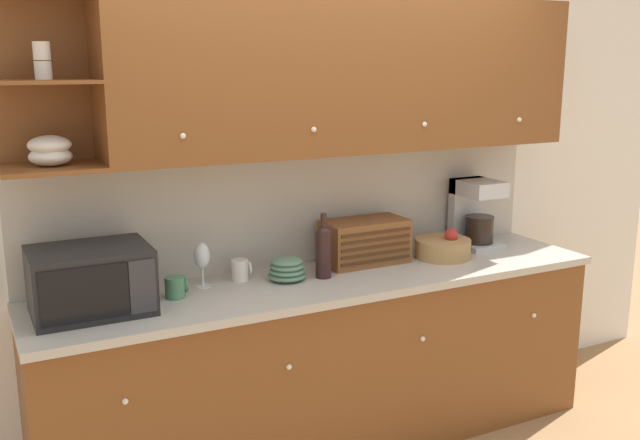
% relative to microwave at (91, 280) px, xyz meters
% --- Properties ---
extents(ground_plane, '(24.00, 24.00, 0.00)m').
position_rel_microwave_xyz_m(ground_plane, '(1.16, 0.30, -1.08)').
color(ground_plane, '#9E754C').
extents(wall_back, '(5.37, 0.06, 2.60)m').
position_rel_microwave_xyz_m(wall_back, '(1.16, 0.33, 0.22)').
color(wall_back, white).
rests_on(wall_back, ground_plane).
extents(counter_unit, '(2.99, 0.66, 0.94)m').
position_rel_microwave_xyz_m(counter_unit, '(1.16, -0.01, -0.61)').
color(counter_unit, brown).
rests_on(counter_unit, ground_plane).
extents(backsplash_panel, '(2.97, 0.01, 0.62)m').
position_rel_microwave_xyz_m(backsplash_panel, '(1.16, 0.30, 0.16)').
color(backsplash_panel, '#B7B2A8').
rests_on(backsplash_panel, counter_unit).
extents(upper_cabinets, '(2.97, 0.38, 0.78)m').
position_rel_microwave_xyz_m(upper_cabinets, '(1.33, 0.12, 0.86)').
color(upper_cabinets, brown).
rests_on(upper_cabinets, backsplash_panel).
extents(microwave, '(0.50, 0.38, 0.29)m').
position_rel_microwave_xyz_m(microwave, '(0.00, 0.00, 0.00)').
color(microwave, black).
rests_on(microwave, counter_unit).
extents(mug, '(0.10, 0.09, 0.10)m').
position_rel_microwave_xyz_m(mug, '(0.38, 0.03, -0.10)').
color(mug, '#4C845B').
rests_on(mug, counter_unit).
extents(wine_glass, '(0.08, 0.08, 0.22)m').
position_rel_microwave_xyz_m(wine_glass, '(0.54, 0.12, 0.01)').
color(wine_glass, silver).
rests_on(wine_glass, counter_unit).
extents(mug_blue_second, '(0.10, 0.08, 0.11)m').
position_rel_microwave_xyz_m(mug_blue_second, '(0.75, 0.14, -0.09)').
color(mug_blue_second, silver).
rests_on(mug_blue_second, counter_unit).
extents(bowl_stack_on_counter, '(0.20, 0.20, 0.12)m').
position_rel_microwave_xyz_m(bowl_stack_on_counter, '(0.95, 0.04, -0.09)').
color(bowl_stack_on_counter, slate).
rests_on(bowl_stack_on_counter, counter_unit).
extents(wine_bottle, '(0.08, 0.08, 0.33)m').
position_rel_microwave_xyz_m(wine_bottle, '(1.14, -0.01, 0.01)').
color(wine_bottle, black).
rests_on(wine_bottle, counter_unit).
extents(bread_box, '(0.46, 0.25, 0.24)m').
position_rel_microwave_xyz_m(bread_box, '(1.46, 0.13, -0.03)').
color(bread_box, brown).
rests_on(bread_box, counter_unit).
extents(fruit_basket, '(0.31, 0.31, 0.17)m').
position_rel_microwave_xyz_m(fruit_basket, '(1.90, 0.02, -0.09)').
color(fruit_basket, '#A87F4C').
rests_on(fruit_basket, counter_unit).
extents(coffee_maker, '(0.22, 0.28, 0.40)m').
position_rel_microwave_xyz_m(coffee_maker, '(2.22, 0.15, 0.06)').
color(coffee_maker, '#B7B7BC').
rests_on(coffee_maker, counter_unit).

